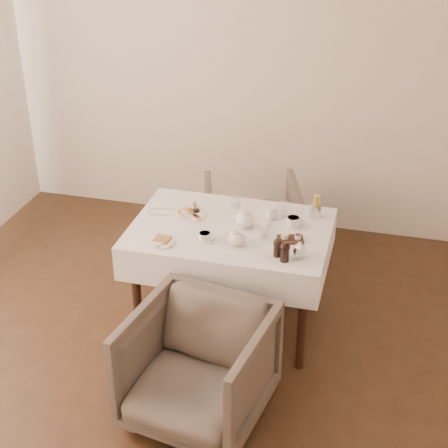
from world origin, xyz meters
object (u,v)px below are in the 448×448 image
breakfast_plate (188,213)px  table (230,243)px  teapot_centre (245,218)px  armchair_far (251,224)px  armchair_near (198,368)px

breakfast_plate → table: bearing=-12.2°
teapot_centre → armchair_far: bearing=88.6°
breakfast_plate → teapot_centre: 0.42m
armchair_near → breakfast_plate: 1.16m
breakfast_plate → teapot_centre: bearing=-4.8°
table → teapot_centre: 0.20m
table → armchair_far: 0.88m
armchair_near → breakfast_plate: bearing=119.5°
armchair_near → armchair_far: bearing=102.5°
armchair_near → breakfast_plate: breakfast_plate is taller
table → armchair_far: bearing=92.7°
table → armchair_near: (0.04, -0.90, -0.29)m
table → armchair_far: table is taller
breakfast_plate → armchair_far: bearing=75.5°
table → armchair_near: bearing=-87.4°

